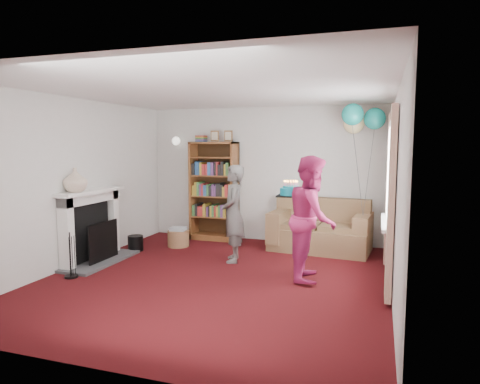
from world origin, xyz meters
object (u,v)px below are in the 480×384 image
(bookcase, at_px, (215,192))
(sofa, at_px, (321,231))
(person_striped, at_px, (233,214))
(birthday_cake, at_px, (291,192))
(person_magenta, at_px, (312,218))

(bookcase, height_order, sofa, bookcase)
(person_striped, bearing_deg, sofa, 115.70)
(bookcase, distance_m, birthday_cake, 2.45)
(person_striped, bearing_deg, person_magenta, 50.49)
(sofa, bearing_deg, birthday_cake, -94.34)
(birthday_cake, bearing_deg, person_magenta, -35.72)
(person_striped, bearing_deg, birthday_cake, 57.04)
(person_striped, relative_size, person_magenta, 0.90)
(bookcase, height_order, person_magenta, bookcase)
(bookcase, xyz_separation_m, birthday_cake, (1.80, -1.64, 0.24))
(bookcase, bearing_deg, birthday_cake, -42.31)
(sofa, distance_m, person_striped, 1.72)
(sofa, bearing_deg, person_striped, -129.78)
(bookcase, xyz_separation_m, person_striped, (0.86, -1.40, -0.16))
(sofa, distance_m, birthday_cake, 1.65)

